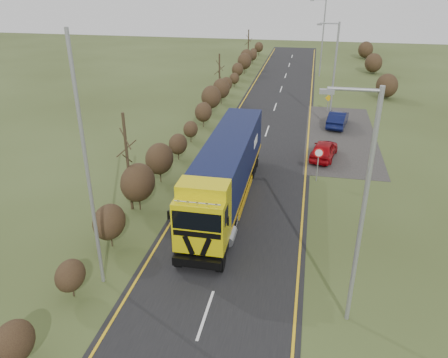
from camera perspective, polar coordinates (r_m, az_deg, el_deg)
ground at (r=22.25m, az=0.02°, el=-10.46°), size 160.00×160.00×0.00m
road at (r=30.80m, az=3.65°, el=0.31°), size 8.00×120.00×0.02m
layby at (r=39.99m, az=14.98°, el=5.48°), size 6.00×18.00×0.02m
lane_markings at (r=30.52m, az=3.58°, el=0.10°), size 7.52×116.00×0.01m
hedgerow at (r=29.59m, az=-8.42°, el=2.40°), size 2.24×102.04×6.05m
lorry at (r=26.21m, az=0.31°, el=1.31°), size 2.88×14.79×4.12m
car_red_hatchback at (r=34.46m, az=12.92°, el=3.75°), size 2.45×4.42×1.42m
car_blue_sedan at (r=42.25m, az=14.64°, el=7.60°), size 2.27×4.61×1.45m
streetlight_near at (r=16.66m, az=17.39°, el=-3.18°), size 2.06×0.19×9.73m
streetlight_mid at (r=41.09m, az=14.05°, el=13.52°), size 1.97×0.19×9.27m
streetlight_far at (r=62.95m, az=12.68°, el=17.96°), size 2.13×0.20×10.04m
left_pole at (r=18.80m, az=-17.43°, el=1.02°), size 0.16×0.16×11.27m
speed_sign at (r=30.10m, az=12.22°, el=2.69°), size 0.67×0.10×2.44m
warning_board at (r=46.71m, az=13.44°, el=9.82°), size 0.67×0.11×1.76m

